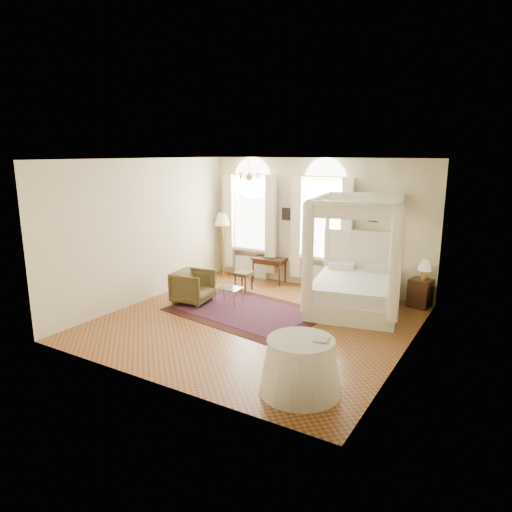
{
  "coord_description": "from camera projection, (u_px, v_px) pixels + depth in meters",
  "views": [
    {
      "loc": [
        4.59,
        -7.64,
        3.43
      ],
      "look_at": [
        -0.24,
        0.4,
        1.29
      ],
      "focal_mm": 32.0,
      "sensor_mm": 36.0,
      "label": 1
    }
  ],
  "objects": [
    {
      "name": "ground",
      "position": [
        256.0,
        322.0,
        9.46
      ],
      "size": [
        6.0,
        6.0,
        0.0
      ],
      "primitive_type": "plane",
      "color": "brown",
      "rests_on": "ground"
    },
    {
      "name": "room_walls",
      "position": [
        256.0,
        227.0,
        9.02
      ],
      "size": [
        6.0,
        6.0,
        6.0
      ],
      "color": "beige",
      "rests_on": "ground"
    },
    {
      "name": "window_left",
      "position": [
        251.0,
        225.0,
        12.48
      ],
      "size": [
        1.62,
        0.27,
        3.29
      ],
      "color": "white",
      "rests_on": "room_walls"
    },
    {
      "name": "window_right",
      "position": [
        322.0,
        232.0,
        11.43
      ],
      "size": [
        1.62,
        0.27,
        3.29
      ],
      "color": "white",
      "rests_on": "room_walls"
    },
    {
      "name": "chandelier",
      "position": [
        249.0,
        176.0,
        10.27
      ],
      "size": [
        0.51,
        0.45,
        0.5
      ],
      "color": "gold",
      "rests_on": "room_walls"
    },
    {
      "name": "wall_pictures",
      "position": [
        320.0,
        215.0,
        11.47
      ],
      "size": [
        2.54,
        0.03,
        0.39
      ],
      "color": "black",
      "rests_on": "room_walls"
    },
    {
      "name": "canopy_bed",
      "position": [
        355.0,
        285.0,
        10.05
      ],
      "size": [
        2.31,
        2.64,
        2.51
      ],
      "color": "beige",
      "rests_on": "ground"
    },
    {
      "name": "nightstand",
      "position": [
        420.0,
        293.0,
        10.28
      ],
      "size": [
        0.53,
        0.49,
        0.65
      ],
      "primitive_type": "cube",
      "rotation": [
        0.0,
        0.0,
        -0.19
      ],
      "color": "#3E2111",
      "rests_on": "ground"
    },
    {
      "name": "nightstand_lamp",
      "position": [
        425.0,
        267.0,
        10.19
      ],
      "size": [
        0.29,
        0.29,
        0.42
      ],
      "color": "gold",
      "rests_on": "nightstand"
    },
    {
      "name": "writing_desk",
      "position": [
        269.0,
        261.0,
        12.19
      ],
      "size": [
        0.92,
        0.51,
        0.67
      ],
      "color": "#3E2111",
      "rests_on": "ground"
    },
    {
      "name": "laptop",
      "position": [
        269.0,
        258.0,
        12.13
      ],
      "size": [
        0.35,
        0.25,
        0.03
      ],
      "primitive_type": "imported",
      "rotation": [
        0.0,
        0.0,
        3.27
      ],
      "color": "black",
      "rests_on": "writing_desk"
    },
    {
      "name": "stool",
      "position": [
        244.0,
        275.0,
        11.56
      ],
      "size": [
        0.42,
        0.42,
        0.47
      ],
      "color": "#48421E",
      "rests_on": "ground"
    },
    {
      "name": "armchair",
      "position": [
        193.0,
        287.0,
        10.58
      ],
      "size": [
        0.93,
        0.91,
        0.76
      ],
      "primitive_type": "imported",
      "rotation": [
        0.0,
        0.0,
        1.7
      ],
      "color": "#453A1D",
      "rests_on": "ground"
    },
    {
      "name": "coffee_table",
      "position": [
        229.0,
        289.0,
        10.45
      ],
      "size": [
        0.59,
        0.41,
        0.4
      ],
      "color": "white",
      "rests_on": "ground"
    },
    {
      "name": "floor_lamp",
      "position": [
        223.0,
        222.0,
        12.72
      ],
      "size": [
        0.46,
        0.46,
        1.78
      ],
      "color": "gold",
      "rests_on": "ground"
    },
    {
      "name": "oriental_rug",
      "position": [
        247.0,
        311.0,
        10.04
      ],
      "size": [
        3.49,
        2.74,
        0.01
      ],
      "color": "#38140D",
      "rests_on": "ground"
    },
    {
      "name": "side_table",
      "position": [
        300.0,
        366.0,
        6.61
      ],
      "size": [
        1.2,
        1.2,
        0.82
      ],
      "color": "beige",
      "rests_on": "ground"
    },
    {
      "name": "book",
      "position": [
        315.0,
        338.0,
        6.52
      ],
      "size": [
        0.25,
        0.3,
        0.03
      ],
      "primitive_type": "imported",
      "rotation": [
        0.0,
        0.0,
        0.17
      ],
      "color": "black",
      "rests_on": "side_table"
    }
  ]
}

